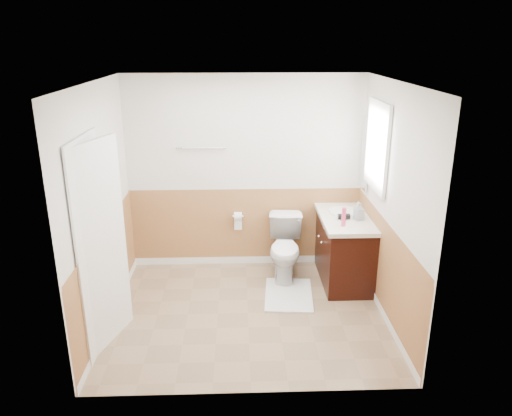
{
  "coord_description": "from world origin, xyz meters",
  "views": [
    {
      "loc": [
        -0.08,
        -4.79,
        2.9
      ],
      "look_at": [
        0.1,
        0.25,
        1.15
      ],
      "focal_mm": 34.55,
      "sensor_mm": 36.0,
      "label": 1
    }
  ],
  "objects_px": {
    "vanity_cabinet": "(344,250)",
    "lotion_bottle": "(344,217)",
    "toilet": "(285,249)",
    "bath_mat": "(289,295)",
    "soap_dispenser": "(359,211)"
  },
  "relations": [
    {
      "from": "vanity_cabinet",
      "to": "bath_mat",
      "type": "bearing_deg",
      "value": -150.99
    },
    {
      "from": "bath_mat",
      "to": "soap_dispenser",
      "type": "distance_m",
      "value": 1.29
    },
    {
      "from": "bath_mat",
      "to": "vanity_cabinet",
      "type": "xyz_separation_m",
      "value": [
        0.72,
        0.4,
        0.39
      ]
    },
    {
      "from": "bath_mat",
      "to": "lotion_bottle",
      "type": "relative_size",
      "value": 3.64
    },
    {
      "from": "toilet",
      "to": "bath_mat",
      "type": "xyz_separation_m",
      "value": [
        0.0,
        -0.5,
        -0.38
      ]
    },
    {
      "from": "toilet",
      "to": "bath_mat",
      "type": "bearing_deg",
      "value": -85.1
    },
    {
      "from": "toilet",
      "to": "lotion_bottle",
      "type": "xyz_separation_m",
      "value": [
        0.62,
        -0.42,
        0.57
      ]
    },
    {
      "from": "bath_mat",
      "to": "vanity_cabinet",
      "type": "bearing_deg",
      "value": 29.01
    },
    {
      "from": "vanity_cabinet",
      "to": "soap_dispenser",
      "type": "distance_m",
      "value": 0.58
    },
    {
      "from": "lotion_bottle",
      "to": "soap_dispenser",
      "type": "distance_m",
      "value": 0.29
    },
    {
      "from": "toilet",
      "to": "lotion_bottle",
      "type": "relative_size",
      "value": 3.5
    },
    {
      "from": "vanity_cabinet",
      "to": "soap_dispenser",
      "type": "height_order",
      "value": "soap_dispenser"
    },
    {
      "from": "toilet",
      "to": "soap_dispenser",
      "type": "distance_m",
      "value": 1.04
    },
    {
      "from": "vanity_cabinet",
      "to": "lotion_bottle",
      "type": "relative_size",
      "value": 5.0
    },
    {
      "from": "toilet",
      "to": "lotion_bottle",
      "type": "bearing_deg",
      "value": -29.37
    }
  ]
}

